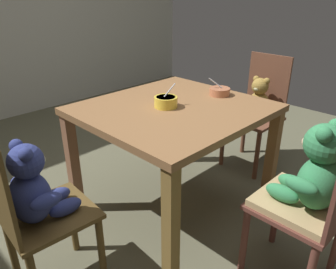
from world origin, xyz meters
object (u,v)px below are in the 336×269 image
object	(u,v)px
porridge_bowl_terracotta_near_right	(220,91)
teddy_chair_near_right	(258,106)
porridge_bowl_yellow_center	(166,102)
dining_table	(174,121)
teddy_chair_near_left	(34,198)
teddy_chair_near_front	(312,186)

from	to	relation	value
porridge_bowl_terracotta_near_right	teddy_chair_near_right	bearing A→B (deg)	0.79
teddy_chair_near_right	porridge_bowl_yellow_center	world-z (taller)	teddy_chair_near_right
dining_table	teddy_chair_near_left	distance (m)	0.93
teddy_chair_near_front	dining_table	bearing A→B (deg)	0.59
teddy_chair_near_left	porridge_bowl_yellow_center	bearing A→B (deg)	7.06
teddy_chair_near_left	porridge_bowl_terracotta_near_right	distance (m)	1.32
teddy_chair_near_left	porridge_bowl_yellow_center	distance (m)	0.91
teddy_chair_near_front	porridge_bowl_terracotta_near_right	world-z (taller)	teddy_chair_near_front
teddy_chair_near_left	porridge_bowl_yellow_center	world-z (taller)	teddy_chair_near_left
dining_table	teddy_chair_near_right	size ratio (longest dim) A/B	1.15
teddy_chair_near_right	porridge_bowl_terracotta_near_right	size ratio (longest dim) A/B	6.66
dining_table	teddy_chair_near_left	bearing A→B (deg)	-178.30
teddy_chair_near_right	teddy_chair_near_left	bearing A→B (deg)	-0.56
teddy_chair_near_left	teddy_chair_near_front	distance (m)	1.25
dining_table	teddy_chair_near_left	world-z (taller)	teddy_chair_near_left
dining_table	porridge_bowl_yellow_center	world-z (taller)	porridge_bowl_yellow_center
teddy_chair_near_right	teddy_chair_near_left	world-z (taller)	teddy_chair_near_right
teddy_chair_near_left	teddy_chair_near_front	world-z (taller)	teddy_chair_near_front
teddy_chair_near_right	teddy_chair_near_left	distance (m)	1.85
teddy_chair_near_left	porridge_bowl_terracotta_near_right	size ratio (longest dim) A/B	6.45
dining_table	teddy_chair_near_right	bearing A→B (deg)	-3.40
porridge_bowl_yellow_center	porridge_bowl_terracotta_near_right	size ratio (longest dim) A/B	1.10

